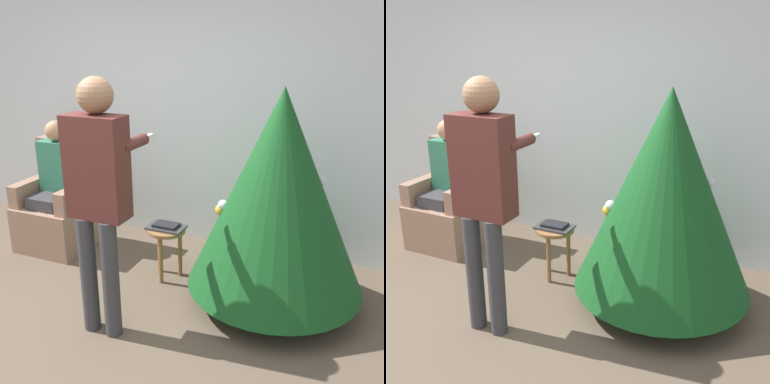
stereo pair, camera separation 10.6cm
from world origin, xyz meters
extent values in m
plane|color=brown|center=(0.00, 0.00, 0.00)|extent=(14.00, 14.00, 0.00)
cube|color=silver|center=(0.00, 2.23, 1.35)|extent=(8.00, 0.06, 2.70)
cylinder|color=brown|center=(1.26, 1.31, 0.08)|extent=(0.10, 0.10, 0.16)
cone|color=#144C1E|center=(1.26, 1.31, 0.94)|extent=(1.37, 1.37, 1.56)
sphere|color=gold|center=(0.83, 1.24, 0.76)|extent=(0.09, 0.09, 0.09)
sphere|color=white|center=(0.85, 1.22, 0.80)|extent=(0.08, 0.08, 0.08)
sphere|color=#B23399|center=(0.91, 1.48, 0.86)|extent=(0.07, 0.07, 0.07)
sphere|color=white|center=(1.54, 1.48, 1.01)|extent=(0.09, 0.09, 0.09)
cube|color=#93705B|center=(-0.99, 1.46, 0.23)|extent=(0.67, 0.64, 0.46)
cube|color=#93705B|center=(-0.99, 1.71, 0.76)|extent=(0.67, 0.14, 0.61)
cube|color=#93705B|center=(-1.27, 1.46, 0.57)|extent=(0.12, 0.58, 0.22)
cube|color=#93705B|center=(-0.72, 1.46, 0.57)|extent=(0.12, 0.58, 0.22)
cylinder|color=#38383D|center=(-1.09, 1.26, 0.23)|extent=(0.11, 0.11, 0.46)
cylinder|color=#38383D|center=(-0.89, 1.26, 0.23)|extent=(0.11, 0.11, 0.46)
cube|color=#38383D|center=(-0.99, 1.41, 0.52)|extent=(0.32, 0.40, 0.12)
cube|color=#337A5B|center=(-0.99, 1.56, 0.83)|extent=(0.36, 0.20, 0.50)
sphere|color=tan|center=(-0.99, 1.56, 1.18)|extent=(0.20, 0.20, 0.20)
cylinder|color=#38383D|center=(0.13, 0.44, 0.44)|extent=(0.12, 0.12, 0.88)
cylinder|color=#38383D|center=(0.31, 0.44, 0.44)|extent=(0.12, 0.12, 0.88)
cube|color=#562823|center=(0.22, 0.50, 1.23)|extent=(0.41, 0.20, 0.70)
sphere|color=#936B4C|center=(0.22, 0.53, 1.69)|extent=(0.24, 0.24, 0.24)
cylinder|color=#562823|center=(0.04, 0.69, 1.37)|extent=(0.08, 0.30, 0.08)
cylinder|color=#562823|center=(0.39, 0.69, 1.37)|extent=(0.08, 0.30, 0.08)
cube|color=white|center=(0.39, 0.88, 1.37)|extent=(0.04, 0.14, 0.04)
cylinder|color=olive|center=(0.30, 1.33, 0.45)|extent=(0.34, 0.34, 0.03)
cylinder|color=olive|center=(0.30, 1.21, 0.22)|extent=(0.04, 0.04, 0.44)
cylinder|color=olive|center=(0.41, 1.38, 0.22)|extent=(0.04, 0.04, 0.44)
cylinder|color=olive|center=(0.20, 1.38, 0.22)|extent=(0.04, 0.04, 0.44)
cube|color=#38383D|center=(0.30, 1.33, 0.48)|extent=(0.32, 0.20, 0.02)
cube|color=black|center=(0.30, 1.33, 0.50)|extent=(0.21, 0.14, 0.02)
camera|label=1|loc=(1.91, -1.87, 2.04)|focal=42.00mm
camera|label=2|loc=(2.00, -1.83, 2.04)|focal=42.00mm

